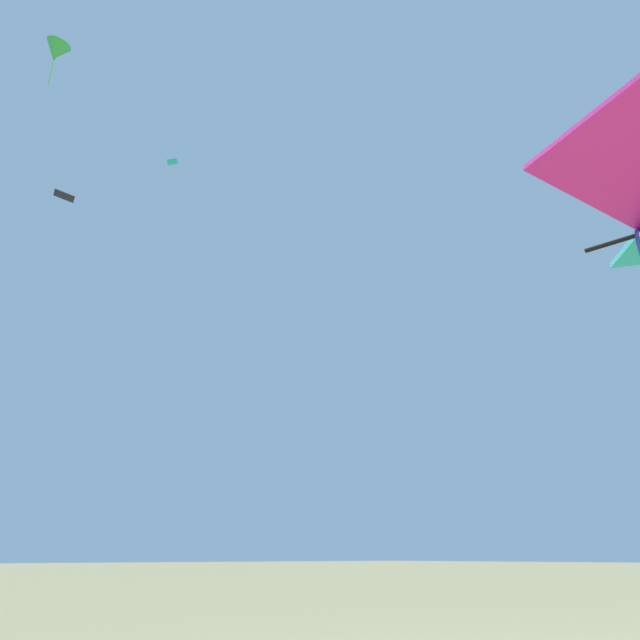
{
  "coord_description": "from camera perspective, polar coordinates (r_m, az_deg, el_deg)",
  "views": [
    {
      "loc": [
        -3.0,
        -0.82,
        0.59
      ],
      "look_at": [
        -0.1,
        2.66,
        2.4
      ],
      "focal_mm": 33.19,
      "sensor_mm": 36.0,
      "label": 1
    }
  ],
  "objects": [
    {
      "name": "distant_kite_green_high_left",
      "position": [
        22.3,
        -24.11,
        22.55
      ],
      "size": [
        1.09,
        1.16,
        1.77
      ],
      "color": "green"
    },
    {
      "name": "distant_kite_black_overhead_distant",
      "position": [
        25.82,
        -23.4,
        11.0
      ],
      "size": [
        1.07,
        1.07,
        0.26
      ],
      "color": "black"
    },
    {
      "name": "distant_kite_teal_high_right",
      "position": [
        34.96,
        -14.07,
        14.63
      ],
      "size": [
        0.63,
        0.64,
        0.24
      ],
      "color": "#19B2AD"
    }
  ]
}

